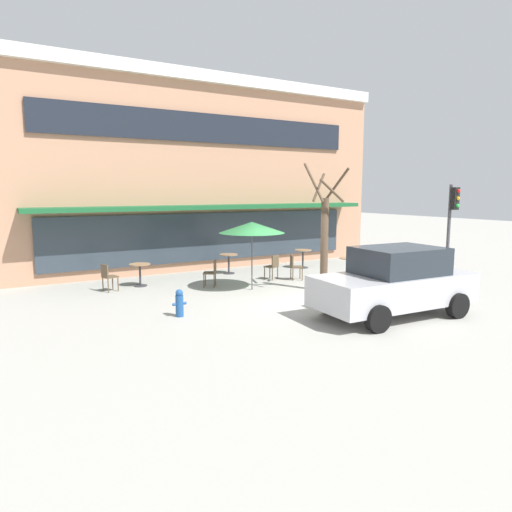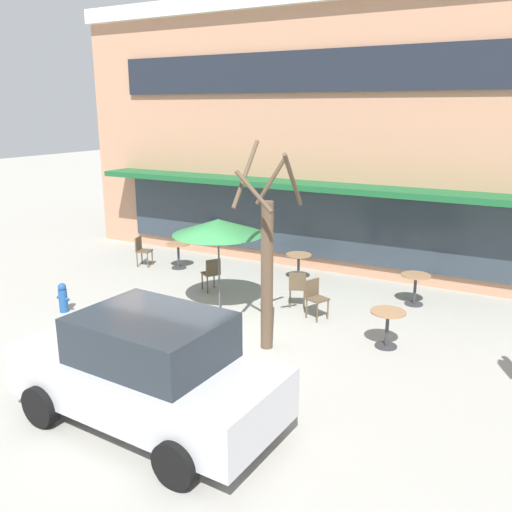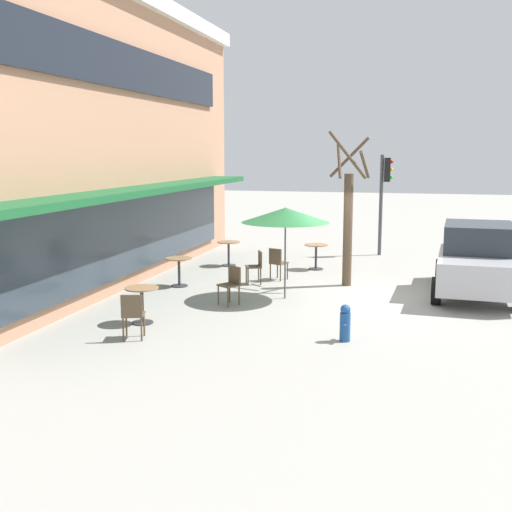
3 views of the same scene
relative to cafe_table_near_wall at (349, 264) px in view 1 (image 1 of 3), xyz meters
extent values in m
plane|color=#9E9B93|center=(-3.54, -1.71, -0.52)|extent=(80.00, 80.00, 0.00)
cube|color=tan|center=(-3.54, 8.29, 3.36)|extent=(16.14, 8.00, 7.76)
cube|color=silver|center=(-3.54, 4.17, 6.99)|extent=(16.14, 0.24, 0.44)
cube|color=#19592D|center=(-3.54, 3.74, 2.03)|extent=(13.72, 1.10, 0.16)
cube|color=#1E232D|center=(-3.54, 4.23, 5.07)|extent=(12.91, 0.10, 1.10)
cube|color=#2D3842|center=(-3.54, 4.23, 0.83)|extent=(12.91, 0.10, 1.90)
cylinder|color=#333338|center=(0.00, 0.00, -0.50)|extent=(0.44, 0.44, 0.03)
cylinder|color=#333338|center=(0.00, 0.00, -0.14)|extent=(0.07, 0.07, 0.70)
cylinder|color=#99704C|center=(0.00, 0.00, 0.23)|extent=(0.70, 0.70, 0.03)
cylinder|color=#333338|center=(-6.97, 2.47, -0.50)|extent=(0.44, 0.44, 0.03)
cylinder|color=#333338|center=(-6.97, 2.47, -0.14)|extent=(0.07, 0.07, 0.70)
cylinder|color=#99704C|center=(-6.97, 2.47, 0.23)|extent=(0.70, 0.70, 0.03)
cylinder|color=#333338|center=(-0.08, 2.72, -0.50)|extent=(0.44, 0.44, 0.03)
cylinder|color=#333338|center=(-0.08, 2.72, -0.14)|extent=(0.07, 0.07, 0.70)
cylinder|color=#99704C|center=(-0.08, 2.72, 0.23)|extent=(0.70, 0.70, 0.03)
cylinder|color=#333338|center=(-3.34, 3.08, -0.50)|extent=(0.44, 0.44, 0.03)
cylinder|color=#333338|center=(-3.34, 3.08, -0.14)|extent=(0.07, 0.07, 0.70)
cylinder|color=#99704C|center=(-3.34, 3.08, 0.23)|extent=(0.70, 0.70, 0.03)
cylinder|color=#4C4C51|center=(-4.01, 0.09, 0.58)|extent=(0.04, 0.04, 2.20)
cone|color=#286B38|center=(-4.01, 0.09, 1.51)|extent=(2.10, 2.10, 0.35)
cylinder|color=brown|center=(-1.57, 0.83, -0.29)|extent=(0.04, 0.04, 0.45)
cylinder|color=brown|center=(-1.70, 0.51, -0.29)|extent=(0.04, 0.04, 0.45)
cylinder|color=brown|center=(-1.89, 0.96, -0.29)|extent=(0.04, 0.04, 0.45)
cylinder|color=brown|center=(-2.02, 0.64, -0.29)|extent=(0.04, 0.04, 0.45)
cube|color=brown|center=(-1.80, 0.74, -0.05)|extent=(0.52, 0.52, 0.04)
cube|color=brown|center=(-1.96, 0.80, 0.17)|extent=(0.19, 0.39, 0.40)
cylinder|color=brown|center=(-7.89, 2.37, -0.29)|extent=(0.04, 0.04, 0.45)
cylinder|color=brown|center=(-7.80, 2.05, -0.29)|extent=(0.04, 0.04, 0.45)
cylinder|color=brown|center=(-8.22, 2.28, -0.29)|extent=(0.04, 0.04, 0.45)
cylinder|color=brown|center=(-8.13, 1.95, -0.29)|extent=(0.04, 0.04, 0.45)
cube|color=brown|center=(-8.01, 2.16, -0.05)|extent=(0.50, 0.50, 0.04)
cube|color=brown|center=(-8.18, 2.11, 0.17)|extent=(0.15, 0.40, 0.40)
cylinder|color=brown|center=(-2.76, 1.36, -0.29)|extent=(0.04, 0.04, 0.45)
cylinder|color=brown|center=(-2.45, 1.49, -0.29)|extent=(0.04, 0.04, 0.45)
cylinder|color=brown|center=(-2.63, 1.04, -0.29)|extent=(0.04, 0.04, 0.45)
cylinder|color=brown|center=(-2.32, 1.18, -0.29)|extent=(0.04, 0.04, 0.45)
cube|color=brown|center=(-2.54, 1.27, -0.05)|extent=(0.53, 0.53, 0.04)
cube|color=brown|center=(-2.47, 1.10, 0.17)|extent=(0.38, 0.20, 0.40)
cylinder|color=brown|center=(-5.22, 1.16, -0.29)|extent=(0.04, 0.04, 0.45)
cylinder|color=brown|center=(-5.04, 1.44, -0.29)|extent=(0.04, 0.04, 0.45)
cylinder|color=brown|center=(-4.94, 0.97, -0.29)|extent=(0.04, 0.04, 0.45)
cylinder|color=brown|center=(-4.75, 1.26, -0.29)|extent=(0.04, 0.04, 0.45)
cube|color=brown|center=(-4.99, 1.21, -0.05)|extent=(0.55, 0.55, 0.04)
cube|color=brown|center=(-4.84, 1.11, 0.17)|extent=(0.25, 0.36, 0.40)
cube|color=#B7B7BC|center=(-2.42, -4.40, 0.18)|extent=(4.29, 2.01, 0.76)
cube|color=#232B33|center=(-2.27, -4.41, 0.90)|extent=(2.18, 1.70, 0.68)
cylinder|color=black|center=(-3.77, -5.23, -0.20)|extent=(0.65, 0.25, 0.64)
cylinder|color=black|center=(-3.68, -3.44, -0.20)|extent=(0.65, 0.25, 0.64)
cylinder|color=black|center=(-1.17, -5.37, -0.20)|extent=(0.65, 0.25, 0.64)
cylinder|color=black|center=(-1.07, -3.57, -0.20)|extent=(0.65, 0.25, 0.64)
cylinder|color=brown|center=(-2.09, -1.17, 0.96)|extent=(0.24, 0.24, 2.95)
cylinder|color=brown|center=(-1.60, -1.11, 2.84)|extent=(0.21, 1.04, 1.07)
cylinder|color=brown|center=(-2.16, -0.92, 2.76)|extent=(0.59, 0.23, 0.90)
cylinder|color=brown|center=(-2.55, -1.18, 2.91)|extent=(0.09, 0.99, 1.21)
cylinder|color=brown|center=(-2.16, -1.57, 2.66)|extent=(0.86, 0.22, 0.72)
cylinder|color=#47474C|center=(3.25, -1.66, 1.18)|extent=(0.12, 0.12, 3.40)
cube|color=black|center=(3.25, -1.84, 2.38)|extent=(0.26, 0.20, 0.80)
sphere|color=red|center=(3.25, -1.97, 2.65)|extent=(0.13, 0.13, 0.13)
sphere|color=gold|center=(3.25, -1.97, 2.39)|extent=(0.13, 0.13, 0.13)
sphere|color=green|center=(3.25, -1.97, 2.13)|extent=(0.13, 0.13, 0.13)
cylinder|color=#1E4C8C|center=(-7.16, -1.74, -0.24)|extent=(0.20, 0.20, 0.55)
sphere|color=#1E4C8C|center=(-7.16, -1.74, 0.09)|extent=(0.19, 0.19, 0.19)
cylinder|color=#1E4C8C|center=(-7.29, -1.74, -0.19)|extent=(0.10, 0.07, 0.07)
cylinder|color=#1E4C8C|center=(-7.03, -1.74, -0.19)|extent=(0.10, 0.07, 0.07)
camera|label=1|loc=(-11.14, -12.47, 2.65)|focal=32.00mm
camera|label=2|loc=(2.54, -10.00, 4.11)|focal=38.00mm
camera|label=3|loc=(-18.82, -3.07, 3.02)|focal=45.00mm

